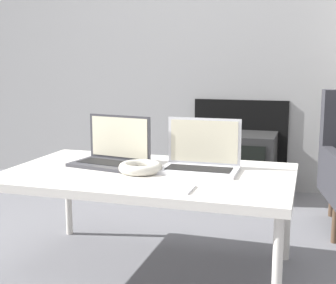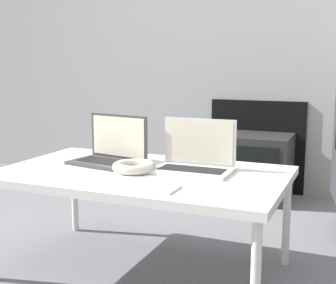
{
  "view_description": "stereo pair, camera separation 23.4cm",
  "coord_description": "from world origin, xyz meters",
  "px_view_note": "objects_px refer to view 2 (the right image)",
  "views": [
    {
      "loc": [
        0.68,
        -1.53,
        0.95
      ],
      "look_at": [
        0.0,
        0.68,
        0.56
      ],
      "focal_mm": 50.0,
      "sensor_mm": 36.0,
      "label": 1
    },
    {
      "loc": [
        0.9,
        -1.45,
        0.95
      ],
      "look_at": [
        0.0,
        0.68,
        0.56
      ],
      "focal_mm": 50.0,
      "sensor_mm": 36.0,
      "label": 2
    }
  ],
  "objects_px": {
    "laptop_left": "(111,152)",
    "phone": "(167,189)",
    "laptop_right": "(195,159)",
    "headphones": "(134,167)",
    "tv": "(250,166)"
  },
  "relations": [
    {
      "from": "laptop_left",
      "to": "phone",
      "type": "distance_m",
      "value": 0.56
    },
    {
      "from": "laptop_right",
      "to": "laptop_left",
      "type": "bearing_deg",
      "value": 179.64
    },
    {
      "from": "headphones",
      "to": "tv",
      "type": "xyz_separation_m",
      "value": [
        0.2,
        1.4,
        -0.27
      ]
    },
    {
      "from": "phone",
      "to": "tv",
      "type": "relative_size",
      "value": 0.23
    },
    {
      "from": "laptop_right",
      "to": "headphones",
      "type": "relative_size",
      "value": 1.75
    },
    {
      "from": "laptop_left",
      "to": "tv",
      "type": "xyz_separation_m",
      "value": [
        0.39,
        1.29,
        -0.3
      ]
    },
    {
      "from": "laptop_left",
      "to": "headphones",
      "type": "bearing_deg",
      "value": -22.3
    },
    {
      "from": "laptop_right",
      "to": "phone",
      "type": "distance_m",
      "value": 0.35
    },
    {
      "from": "laptop_left",
      "to": "phone",
      "type": "height_order",
      "value": "laptop_left"
    },
    {
      "from": "laptop_right",
      "to": "headphones",
      "type": "height_order",
      "value": "laptop_right"
    },
    {
      "from": "laptop_right",
      "to": "headphones",
      "type": "distance_m",
      "value": 0.27
    },
    {
      "from": "laptop_left",
      "to": "laptop_right",
      "type": "height_order",
      "value": "same"
    },
    {
      "from": "laptop_left",
      "to": "phone",
      "type": "xyz_separation_m",
      "value": [
        0.44,
        -0.34,
        -0.05
      ]
    },
    {
      "from": "headphones",
      "to": "phone",
      "type": "relative_size",
      "value": 1.5
    },
    {
      "from": "laptop_left",
      "to": "laptop_right",
      "type": "distance_m",
      "value": 0.43
    }
  ]
}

